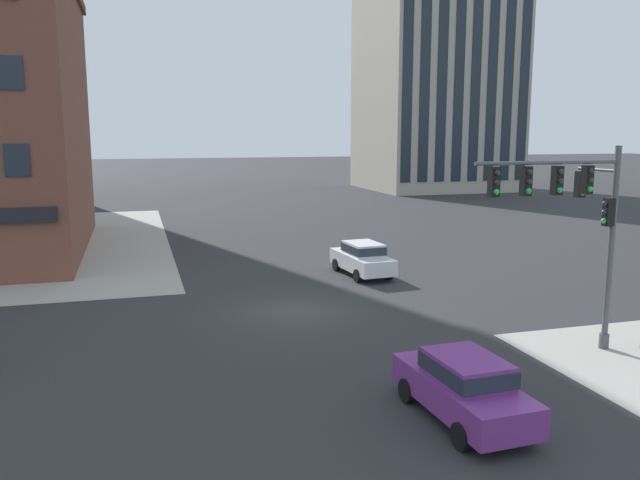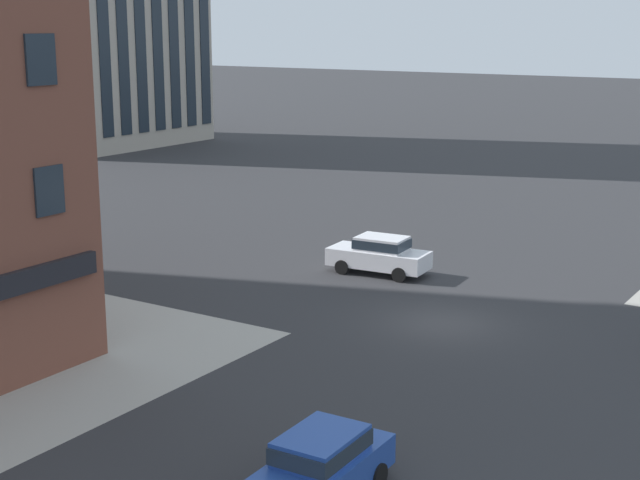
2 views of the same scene
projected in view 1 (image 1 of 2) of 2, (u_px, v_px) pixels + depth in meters
ground_plane at (295, 311)px, 25.59m from camera, size 320.00×320.00×0.00m
traffic_signal_main at (577, 212)px, 20.19m from camera, size 5.22×2.09×6.67m
car_main_northbound_near at (464, 385)px, 15.72m from camera, size 2.04×4.47×1.68m
car_main_southbound_far at (362, 257)px, 31.82m from camera, size 2.14×4.52×1.68m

